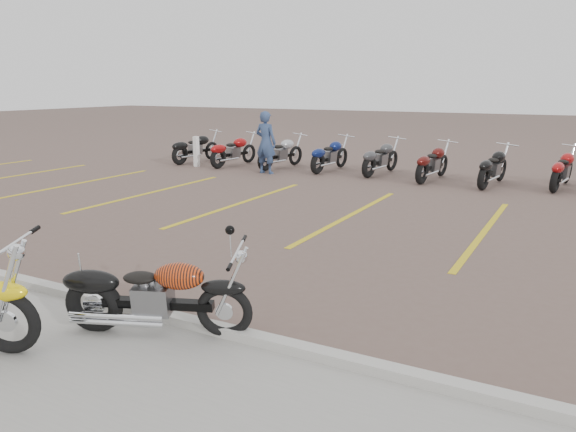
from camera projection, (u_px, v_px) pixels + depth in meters
name	position (u px, v px, depth m)	size (l,w,h in m)	color
ground	(246.00, 270.00, 8.25)	(100.00, 100.00, 0.00)	brown
curb	(154.00, 314.00, 6.52)	(60.00, 0.18, 0.12)	#ADAAA3
parking_stripes	(350.00, 216.00, 11.68)	(38.00, 5.50, 0.01)	gold
flame_cruiser	(154.00, 298.00, 6.04)	(1.98, 0.88, 0.86)	black
person_a	(266.00, 143.00, 17.05)	(0.69, 0.45, 1.89)	navy
bollard	(196.00, 151.00, 18.62)	(0.15, 0.15, 1.00)	white
bg_bike_row	(494.00, 165.00, 15.16)	(20.74, 2.07, 1.10)	black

